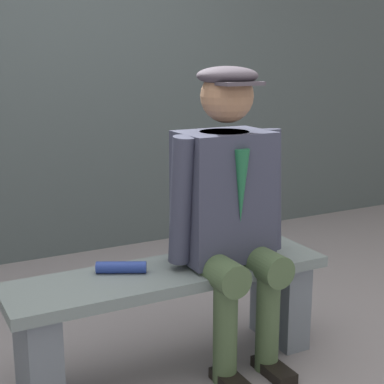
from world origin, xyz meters
The scene contains 5 objects.
ground_plane centered at (0.00, 0.00, 0.00)m, with size 30.00×30.00×0.00m, color slate.
bench centered at (0.00, 0.00, 0.33)m, with size 1.50×0.40×0.49m.
seated_man centered at (-0.28, 0.05, 0.78)m, with size 0.58×0.55×1.40m.
rolled_magazine centered at (0.22, -0.06, 0.52)m, with size 0.05×0.05×0.22m, color navy.
stadium_wall centered at (0.00, -1.93, 1.09)m, with size 12.00×0.24×2.18m, color #3E484B.
Camera 1 is at (1.08, 2.27, 1.45)m, focal length 54.83 mm.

